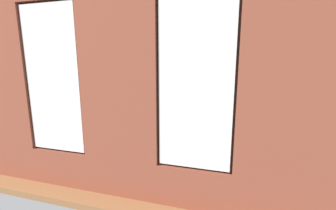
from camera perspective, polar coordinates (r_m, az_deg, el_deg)
name	(u,v)px	position (r m, az deg, el deg)	size (l,w,h in m)	color
ground_plane	(171,139)	(5.80, 0.76, -8.67)	(6.43, 5.94, 0.10)	#99663D
brick_wall_with_windows	(118,70)	(3.05, -12.57, 8.72)	(5.83, 0.30, 3.60)	brown
white_wall_right	(66,65)	(6.66, -24.53, 9.16)	(0.10, 4.94, 3.60)	silver
couch_by_window	(122,153)	(4.10, -11.71, -11.83)	(1.93, 0.87, 0.80)	black
couch_left	(271,144)	(4.85, 24.60, -9.00)	(0.96, 2.07, 0.80)	black
coffee_table	(179,121)	(5.91, 2.74, -3.96)	(1.25, 0.80, 0.43)	#A87547
cup_ceramic	(193,116)	(5.95, 6.29, -2.88)	(0.08, 0.08, 0.10)	#4C4C51
table_plant_small	(181,115)	(5.73, 3.38, -2.61)	(0.14, 0.14, 0.23)	brown
remote_black	(179,118)	(5.89, 2.75, -3.34)	(0.05, 0.17, 0.02)	black
remote_silver	(174,117)	(6.02, 1.53, -3.01)	(0.05, 0.17, 0.02)	#B2B2B7
media_console	(71,124)	(6.40, -23.47, -4.51)	(1.02, 0.42, 0.58)	black
tv_flatscreen	(69,100)	(6.27, -23.91, 1.24)	(1.05, 0.20, 0.72)	black
papasan_chair	(189,106)	(7.38, 5.42, -0.34)	(1.15, 1.15, 0.71)	olive
potted_plant_by_left_couch	(246,123)	(6.20, 19.10, -4.34)	(0.24, 0.24, 0.49)	#47423D
potted_plant_beside_window_right	(45,132)	(4.84, -28.84, -6.09)	(0.64, 0.64, 0.98)	gray
potted_plant_corner_near_left	(264,104)	(7.39, 23.13, 0.32)	(0.71, 0.71, 0.92)	gray
potted_plant_between_couches	(204,139)	(3.60, 9.03, -8.60)	(0.72, 0.72, 1.06)	beige
potted_plant_foreground_right	(125,95)	(8.18, -10.97, 2.40)	(0.62, 0.62, 1.03)	brown
potted_plant_near_tv	(60,124)	(5.27, -25.81, -4.25)	(0.94, 0.93, 1.37)	gray
potted_plant_corner_far_left	(299,159)	(3.59, 30.32, -11.78)	(0.84, 0.94, 1.29)	gray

